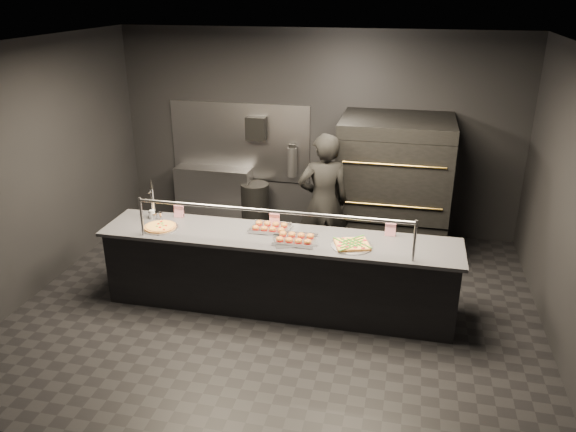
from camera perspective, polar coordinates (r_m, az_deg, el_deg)
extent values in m
plane|color=black|center=(6.78, -0.98, -9.12)|extent=(6.00, 6.00, 0.00)
plane|color=black|center=(5.81, -1.18, 17.02)|extent=(6.00, 6.00, 0.00)
cube|color=black|center=(8.48, 2.91, 8.43)|extent=(6.00, 0.04, 3.00)
cube|color=black|center=(3.97, -9.63, -8.95)|extent=(6.00, 0.04, 3.00)
cube|color=black|center=(7.40, -24.36, 4.34)|extent=(0.04, 5.00, 3.00)
cube|color=black|center=(6.20, 27.00, 0.60)|extent=(0.04, 5.00, 3.00)
cube|color=#99999E|center=(8.78, -4.94, 7.52)|extent=(2.20, 0.02, 1.20)
cube|color=black|center=(6.56, -1.01, -5.84)|extent=(4.00, 0.70, 0.88)
cube|color=#333338|center=(6.36, -1.03, -2.18)|extent=(4.10, 0.78, 0.04)
cylinder|color=#99999E|center=(6.50, -14.65, -0.03)|extent=(0.03, 0.03, 0.45)
cylinder|color=#99999E|center=(5.84, 12.73, -2.47)|extent=(0.03, 0.03, 0.45)
cylinder|color=#99999E|center=(5.92, -1.74, 0.51)|extent=(3.00, 0.04, 0.04)
cube|color=black|center=(8.19, 10.33, -1.32)|extent=(1.50, 1.15, 0.60)
cube|color=black|center=(7.97, 10.63, 2.63)|extent=(1.50, 1.20, 0.55)
cube|color=black|center=(7.81, 10.91, 6.43)|extent=(1.50, 1.20, 0.55)
cube|color=black|center=(7.71, 11.11, 9.07)|extent=(1.50, 1.20, 0.18)
cylinder|color=gold|center=(7.39, 10.40, 1.05)|extent=(1.30, 0.02, 0.02)
cylinder|color=gold|center=(7.21, 10.70, 5.12)|extent=(1.30, 0.02, 0.02)
cube|color=#99999E|center=(9.02, -7.49, 2.14)|extent=(1.20, 0.35, 0.90)
cube|color=black|center=(8.56, -3.23, 8.89)|extent=(0.30, 0.20, 0.35)
cylinder|color=#B2B2B7|center=(8.57, 0.42, 5.48)|extent=(0.14, 0.14, 0.45)
cube|color=black|center=(8.50, 0.43, 7.09)|extent=(0.10, 0.06, 0.06)
cylinder|color=silver|center=(7.02, -13.45, 0.14)|extent=(0.13, 0.13, 0.07)
cylinder|color=silver|center=(6.96, -13.57, 1.40)|extent=(0.05, 0.05, 0.33)
cylinder|color=silver|center=(6.85, -13.94, 2.34)|extent=(0.02, 0.09, 0.02)
cone|color=black|center=(6.89, -13.74, 3.20)|extent=(0.05, 0.05, 0.13)
cylinder|color=silver|center=(6.71, -12.85, -1.17)|extent=(0.42, 0.42, 0.01)
cylinder|color=#C3863E|center=(6.70, -12.86, -1.07)|extent=(0.37, 0.37, 0.02)
cylinder|color=gold|center=(6.70, -12.87, -0.98)|extent=(0.32, 0.32, 0.01)
cube|color=silver|center=(6.50, -1.84, -1.31)|extent=(0.49, 0.39, 0.02)
ellipsoid|color=#BD6228|center=(6.46, -3.31, -1.17)|extent=(0.08, 0.08, 0.05)
ellipsoid|color=#BD6228|center=(6.59, -2.97, -0.67)|extent=(0.08, 0.08, 0.05)
ellipsoid|color=#BD6228|center=(6.44, -2.44, -1.25)|extent=(0.08, 0.08, 0.05)
ellipsoid|color=#BD6228|center=(6.57, -2.12, -0.75)|extent=(0.08, 0.08, 0.05)
ellipsoid|color=#BD6228|center=(6.41, -1.57, -1.33)|extent=(0.08, 0.08, 0.05)
ellipsoid|color=#BD6228|center=(6.55, -1.26, -0.82)|extent=(0.08, 0.08, 0.05)
ellipsoid|color=#BD6228|center=(6.39, -0.69, -1.40)|extent=(0.08, 0.08, 0.05)
ellipsoid|color=#BD6228|center=(6.52, -0.40, -0.90)|extent=(0.08, 0.08, 0.05)
cube|color=silver|center=(6.21, 0.73, -2.48)|extent=(0.54, 0.47, 0.02)
ellipsoid|color=#BD6228|center=(6.16, -0.84, -2.34)|extent=(0.08, 0.08, 0.05)
ellipsoid|color=#BD6228|center=(6.30, -0.53, -1.77)|extent=(0.08, 0.08, 0.05)
ellipsoid|color=#BD6228|center=(6.14, 0.10, -2.43)|extent=(0.08, 0.08, 0.05)
ellipsoid|color=#BD6228|center=(6.28, 0.40, -1.86)|extent=(0.08, 0.08, 0.05)
ellipsoid|color=#BD6228|center=(6.12, 1.06, -2.51)|extent=(0.08, 0.08, 0.05)
ellipsoid|color=#BD6228|center=(6.26, 1.34, -1.94)|extent=(0.08, 0.08, 0.05)
ellipsoid|color=#BD6228|center=(6.10, 2.02, -2.60)|extent=(0.08, 0.08, 0.05)
ellipsoid|color=#BD6228|center=(6.24, 2.27, -2.03)|extent=(0.08, 0.08, 0.05)
cylinder|color=silver|center=(6.14, 6.51, -3.02)|extent=(0.45, 0.45, 0.01)
cube|color=#C3863E|center=(6.13, 6.52, -2.88)|extent=(0.44, 0.41, 0.02)
cube|color=gold|center=(6.12, 6.53, -2.78)|extent=(0.42, 0.39, 0.01)
cube|color=#307A22|center=(6.12, 6.53, -2.70)|extent=(0.39, 0.37, 0.01)
cylinder|color=silver|center=(6.99, -13.63, 0.17)|extent=(0.07, 0.07, 0.11)
cylinder|color=silver|center=(6.95, -12.81, 0.01)|extent=(0.05, 0.05, 0.09)
cube|color=white|center=(6.96, -11.02, 0.47)|extent=(0.12, 0.04, 0.15)
cube|color=white|center=(6.59, -1.38, -0.36)|extent=(0.12, 0.04, 0.15)
cube|color=white|center=(6.43, 10.36, -1.36)|extent=(0.12, 0.04, 0.15)
cylinder|color=black|center=(8.76, -3.36, 1.04)|extent=(0.43, 0.43, 0.72)
imported|color=black|center=(7.32, 3.61, 1.37)|extent=(0.79, 0.65, 1.85)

